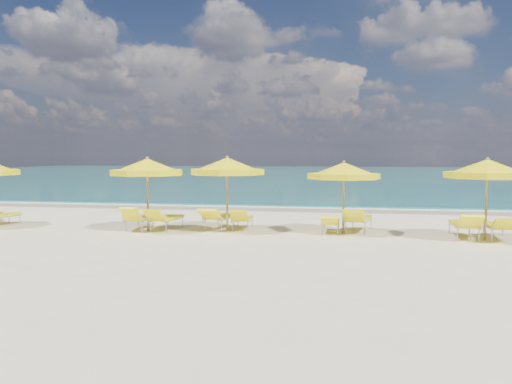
# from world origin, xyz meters

# --- Properties ---
(ground_plane) EXTENTS (120.00, 120.00, 0.00)m
(ground_plane) POSITION_xyz_m (0.00, 0.00, 0.00)
(ground_plane) COLOR beige
(ocean) EXTENTS (120.00, 80.00, 0.30)m
(ocean) POSITION_xyz_m (0.00, 48.00, 0.00)
(ocean) COLOR #126563
(ocean) RESTS_ON ground
(wet_sand_band) EXTENTS (120.00, 2.60, 0.01)m
(wet_sand_band) POSITION_xyz_m (0.00, 7.40, 0.00)
(wet_sand_band) COLOR tan
(wet_sand_band) RESTS_ON ground
(foam_line) EXTENTS (120.00, 1.20, 0.03)m
(foam_line) POSITION_xyz_m (0.00, 8.20, 0.00)
(foam_line) COLOR white
(foam_line) RESTS_ON ground
(whitecap_near) EXTENTS (14.00, 0.36, 0.05)m
(whitecap_near) POSITION_xyz_m (-6.00, 17.00, 0.00)
(whitecap_near) COLOR white
(whitecap_near) RESTS_ON ground
(whitecap_far) EXTENTS (18.00, 0.30, 0.05)m
(whitecap_far) POSITION_xyz_m (8.00, 24.00, 0.00)
(whitecap_far) COLOR white
(whitecap_far) RESTS_ON ground
(umbrella_3) EXTENTS (2.69, 2.69, 2.41)m
(umbrella_3) POSITION_xyz_m (-3.31, -0.02, 2.06)
(umbrella_3) COLOR #9A7A4D
(umbrella_3) RESTS_ON ground
(umbrella_4) EXTENTS (2.47, 2.47, 2.44)m
(umbrella_4) POSITION_xyz_m (-0.76, 0.39, 2.08)
(umbrella_4) COLOR #9A7A4D
(umbrella_4) RESTS_ON ground
(umbrella_5) EXTENTS (2.49, 2.49, 2.29)m
(umbrella_5) POSITION_xyz_m (2.96, 0.50, 1.95)
(umbrella_5) COLOR #9A7A4D
(umbrella_5) RESTS_ON ground
(umbrella_6) EXTENTS (2.92, 2.92, 2.40)m
(umbrella_6) POSITION_xyz_m (6.99, -0.14, 2.05)
(umbrella_6) COLOR #9A7A4D
(umbrella_6) RESTS_ON ground
(lounger_2_right) EXTENTS (0.84, 1.79, 0.71)m
(lounger_2_right) POSITION_xyz_m (-8.88, 0.29, 0.21)
(lounger_2_right) COLOR #A5A8AD
(lounger_2_right) RESTS_ON ground
(lounger_3_left) EXTENTS (0.71, 1.79, 0.86)m
(lounger_3_left) POSITION_xyz_m (-3.74, 0.27, 0.22)
(lounger_3_left) COLOR #A5A8AD
(lounger_3_left) RESTS_ON ground
(lounger_3_right) EXTENTS (0.82, 1.92, 0.81)m
(lounger_3_right) POSITION_xyz_m (-2.80, 0.31, 0.23)
(lounger_3_right) COLOR #A5A8AD
(lounger_3_right) RESTS_ON ground
(lounger_4_left) EXTENTS (0.83, 2.04, 0.80)m
(lounger_4_left) POSITION_xyz_m (-1.15, 0.89, 0.24)
(lounger_4_left) COLOR #A5A8AD
(lounger_4_left) RESTS_ON ground
(lounger_4_right) EXTENTS (0.64, 1.72, 0.76)m
(lounger_4_right) POSITION_xyz_m (-0.35, 0.88, 0.21)
(lounger_4_right) COLOR #A5A8AD
(lounger_4_right) RESTS_ON ground
(lounger_5_left) EXTENTS (0.58, 1.66, 0.65)m
(lounger_5_left) POSITION_xyz_m (2.56, 0.66, 0.20)
(lounger_5_left) COLOR #A5A8AD
(lounger_5_left) RESTS_ON ground
(lounger_5_right) EXTENTS (1.04, 2.11, 0.86)m
(lounger_5_right) POSITION_xyz_m (3.44, 1.01, 0.25)
(lounger_5_right) COLOR #A5A8AD
(lounger_5_right) RESTS_ON ground
(lounger_6_left) EXTENTS (0.71, 1.97, 0.85)m
(lounger_6_left) POSITION_xyz_m (6.51, 0.27, 0.24)
(lounger_6_left) COLOR #A5A8AD
(lounger_6_left) RESTS_ON ground
(lounger_6_right) EXTENTS (0.75, 1.93, 0.77)m
(lounger_6_right) POSITION_xyz_m (7.45, 0.24, 0.23)
(lounger_6_right) COLOR #A5A8AD
(lounger_6_right) RESTS_ON ground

